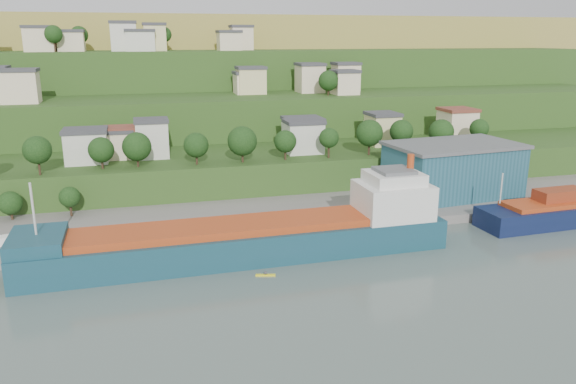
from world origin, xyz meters
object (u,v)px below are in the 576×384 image
object	(u,v)px
warehouse	(453,169)
cargo_ship_near	(255,240)
caravan	(7,242)
kayak_orange	(184,273)

from	to	relation	value
warehouse	cargo_ship_near	bearing A→B (deg)	-162.96
cargo_ship_near	caravan	size ratio (longest dim) A/B	14.61
warehouse	caravan	bearing A→B (deg)	179.92
cargo_ship_near	kayak_orange	xyz separation A→B (m)	(-13.60, -4.71, -2.96)
cargo_ship_near	warehouse	size ratio (longest dim) A/B	2.39
cargo_ship_near	caravan	distance (m)	46.68
cargo_ship_near	kayak_orange	world-z (taller)	cargo_ship_near
warehouse	caravan	distance (m)	99.75
caravan	cargo_ship_near	bearing A→B (deg)	-26.26
cargo_ship_near	warehouse	world-z (taller)	cargo_ship_near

